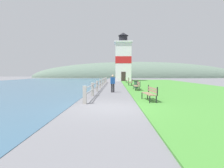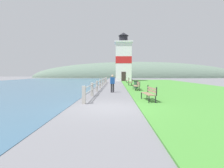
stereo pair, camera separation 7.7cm
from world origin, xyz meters
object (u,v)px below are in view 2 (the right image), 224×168
lighthouse (123,60)px  person_strolling (112,83)px  park_bench_midway (137,85)px  trash_bin (136,85)px  park_bench_far (131,82)px  park_bench_by_lighthouse (128,80)px  park_bench_near (149,93)px

lighthouse → person_strolling: lighthouse is taller
park_bench_midway → trash_bin: 1.93m
park_bench_far → person_strolling: bearing=76.7°
lighthouse → park_bench_midway: bearing=-88.8°
park_bench_far → park_bench_by_lighthouse: 6.65m
park_bench_midway → person_strolling: bearing=34.6°
park_bench_near → park_bench_far: bearing=-95.9°
park_bench_far → lighthouse: bearing=-85.8°
park_bench_far → person_strolling: person_strolling is taller
park_bench_near → park_bench_by_lighthouse: bearing=-96.1°
trash_bin → park_bench_near: bearing=-91.3°
lighthouse → person_strolling: 23.14m
person_strolling → trash_bin: (2.50, 3.59, -0.42)m
park_bench_near → trash_bin: (0.20, 8.56, -0.11)m
park_bench_near → park_bench_by_lighthouse: (0.10, 19.82, 0.00)m
park_bench_by_lighthouse → park_bench_midway: bearing=91.0°
park_bench_far → lighthouse: lighthouse is taller
park_bench_far → park_bench_midway: bearing=92.8°
park_bench_near → lighthouse: size_ratio=0.17×
park_bench_by_lighthouse → lighthouse: 8.91m
park_bench_far → person_strolling: size_ratio=1.13×
park_bench_midway → person_strolling: 2.90m
park_bench_near → park_bench_far: 13.18m
park_bench_far → park_bench_by_lighthouse: (0.07, 6.65, 0.00)m
park_bench_midway → person_strolling: (-2.36, -1.67, 0.31)m
trash_bin → park_bench_far: bearing=92.1°
person_strolling → lighthouse: bearing=-17.2°
park_bench_near → park_bench_midway: 6.64m
park_bench_by_lighthouse → trash_bin: 11.26m
lighthouse → person_strolling: bearing=-94.8°
park_bench_far → trash_bin: 4.62m
park_bench_near → trash_bin: 8.57m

